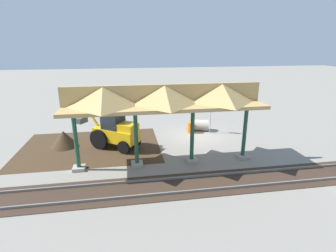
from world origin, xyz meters
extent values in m
plane|color=gray|center=(0.00, 0.00, 0.00)|extent=(120.00, 120.00, 0.00)
cube|color=#42301E|center=(8.14, 1.04, 0.00)|extent=(9.72, 7.00, 0.01)
cube|color=#9E998E|center=(-1.80, 4.57, 0.10)|extent=(0.70, 0.70, 0.20)
cylinder|color=#1E4C38|center=(-1.80, 4.57, 1.80)|extent=(0.24, 0.24, 3.60)
cube|color=#9E998E|center=(1.60, 4.57, 0.10)|extent=(0.70, 0.70, 0.20)
cylinder|color=#1E4C38|center=(1.60, 4.57, 1.80)|extent=(0.24, 0.24, 3.60)
cube|color=#9E998E|center=(5.00, 4.57, 0.10)|extent=(0.70, 0.70, 0.20)
cylinder|color=#1E4C38|center=(5.00, 4.57, 1.80)|extent=(0.24, 0.24, 3.60)
cube|color=#9E998E|center=(8.41, 4.57, 0.10)|extent=(0.70, 0.70, 0.20)
cylinder|color=#1E4C38|center=(8.41, 4.57, 1.80)|extent=(0.24, 0.24, 3.60)
cube|color=tan|center=(3.30, 4.57, 3.70)|extent=(11.41, 3.20, 0.20)
cube|color=tan|center=(3.30, 4.57, 4.35)|extent=(11.41, 0.20, 1.10)
pyramid|color=tan|center=(-0.10, 4.57, 4.35)|extent=(3.06, 3.20, 1.10)
pyramid|color=tan|center=(3.30, 4.57, 4.35)|extent=(3.06, 3.20, 1.10)
pyramid|color=tan|center=(6.71, 4.57, 4.35)|extent=(3.06, 3.20, 1.10)
cube|color=slate|center=(0.00, 6.64, 0.07)|extent=(60.00, 0.08, 0.15)
cube|color=slate|center=(0.00, 8.08, 0.07)|extent=(60.00, 0.08, 0.15)
cube|color=#38281E|center=(0.00, 7.36, 0.01)|extent=(60.00, 2.58, 0.03)
cylinder|color=gray|center=(-1.25, -0.47, 1.19)|extent=(0.06, 0.06, 2.38)
cylinder|color=red|center=(-1.25, -0.47, 2.19)|extent=(0.63, 0.47, 0.76)
cube|color=#EAB214|center=(6.28, 1.44, 0.97)|extent=(3.36, 2.91, 0.90)
cube|color=#1E262D|center=(6.44, 1.32, 2.12)|extent=(1.74, 1.71, 1.40)
cube|color=#EAB214|center=(5.44, 2.03, 1.67)|extent=(1.57, 1.56, 0.50)
cylinder|color=black|center=(6.65, 0.30, 0.70)|extent=(1.32, 1.05, 1.40)
cylinder|color=black|center=(7.47, 1.47, 0.70)|extent=(1.32, 1.05, 1.40)
cylinder|color=black|center=(5.01, 1.53, 0.45)|extent=(0.91, 0.76, 0.90)
cylinder|color=black|center=(5.76, 2.59, 0.45)|extent=(0.91, 0.76, 0.90)
cylinder|color=#EAB214|center=(7.96, 0.25, 2.08)|extent=(0.97, 0.76, 1.41)
cylinder|color=#EAB214|center=(8.59, -0.20, 2.18)|extent=(0.72, 0.58, 1.18)
cube|color=#47474C|center=(8.85, -0.38, 1.63)|extent=(0.95, 1.00, 0.40)
cone|color=#42301E|center=(10.00, 0.64, 0.00)|extent=(3.83, 3.83, 2.36)
cylinder|color=#9E9384|center=(-0.65, -1.28, 0.47)|extent=(1.63, 1.32, 0.93)
cylinder|color=black|center=(0.02, -1.50, 0.47)|extent=(0.21, 0.58, 0.61)
cylinder|color=orange|center=(0.29, -0.82, 0.45)|extent=(0.56, 0.56, 0.90)
camera|label=1|loc=(5.52, 19.16, 7.14)|focal=28.00mm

